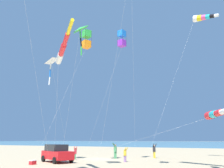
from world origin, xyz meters
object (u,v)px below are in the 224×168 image
person_child_grey_jacket (125,154)px  person_bystander_far (75,152)px  person_child_green_jacket (154,150)px  kite_windsock_rainbow_low_near (215,114)px  kite_delta_red_high_left (51,61)px  kite_box_yellow_midlevel (86,39)px  cooler_box (33,162)px  kite_delta_teal_far_right (80,30)px  kite_box_magenta_far_left (122,39)px  kite_windsock_black_fish_shape (62,51)px  kite_windsock_orange_high_right (202,18)px  parked_car (57,153)px  person_adult_flyer (115,150)px

person_child_grey_jacket → person_bystander_far: person_child_grey_jacket is taller
person_child_green_jacket → kite_windsock_rainbow_low_near: (11.52, 8.45, 3.25)m
person_child_grey_jacket → kite_delta_red_high_left: size_ratio=0.13×
person_child_grey_jacket → kite_box_yellow_midlevel: bearing=-39.2°
cooler_box → kite_delta_teal_far_right: 13.45m
person_child_green_jacket → kite_box_yellow_midlevel: (10.36, -4.20, 12.40)m
person_child_green_jacket → kite_box_magenta_far_left: (7.07, -1.30, 13.20)m
kite_box_yellow_midlevel → kite_delta_red_high_left: 5.13m
kite_box_magenta_far_left → kite_delta_red_high_left: 8.90m
kite_delta_teal_far_right → kite_box_magenta_far_left: 8.33m
person_child_green_jacket → kite_delta_red_high_left: bearing=-39.7°
kite_windsock_black_fish_shape → kite_windsock_orange_high_right: bearing=150.9°
person_bystander_far → kite_windsock_orange_high_right: bearing=106.9°
kite_delta_red_high_left → kite_windsock_rainbow_low_near: bearing=87.4°
kite_windsock_black_fish_shape → kite_box_yellow_midlevel: bearing=-159.5°
person_bystander_far → kite_box_yellow_midlevel: 13.72m
parked_car → person_bystander_far: 3.88m
kite_box_yellow_midlevel → person_adult_flyer: bearing=-179.8°
kite_windsock_rainbow_low_near → cooler_box: bearing=-84.1°
person_child_green_jacket → kite_delta_teal_far_right: kite_delta_teal_far_right is taller
person_child_grey_jacket → kite_delta_teal_far_right: 13.92m
person_bystander_far → kite_windsock_black_fish_shape: 15.45m
person_child_green_jacket → kite_windsock_black_fish_shape: size_ratio=0.17×
person_child_green_jacket → person_adult_flyer: bearing=-54.3°
person_child_grey_jacket → kite_delta_teal_far_right: size_ratio=0.13×
parked_car → kite_box_yellow_midlevel: bearing=88.6°
kite_box_magenta_far_left → kite_windsock_black_fish_shape: bearing=-0.6°
kite_windsock_black_fish_shape → kite_windsock_rainbow_low_near: (-6.28, 9.87, -4.67)m
cooler_box → person_child_green_jacket: size_ratio=0.33×
kite_windsock_orange_high_right → kite_box_magenta_far_left: size_ratio=1.19×
kite_windsock_orange_high_right → kite_box_yellow_midlevel: bearing=-53.6°
cooler_box → kite_windsock_black_fish_shape: (4.56, 6.70, 8.73)m
person_bystander_far → kite_delta_teal_far_right: size_ratio=0.12×
kite_windsock_orange_high_right → kite_delta_red_high_left: (9.04, -16.46, -6.04)m
person_adult_flyer → person_child_grey_jacket: bearing=39.3°
person_child_grey_jacket → parked_car: bearing=-61.0°
parked_car → person_adult_flyer: (-7.23, 3.44, 0.11)m
kite_delta_teal_far_right → kite_box_magenta_far_left: kite_box_magenta_far_left is taller
person_child_green_jacket → kite_windsock_orange_high_right: 18.16m
parked_car → person_child_green_jacket: size_ratio=2.50×
parked_car → kite_box_yellow_midlevel: kite_box_yellow_midlevel is taller
kite_windsock_black_fish_shape → kite_delta_red_high_left: 10.59m
person_adult_flyer → kite_windsock_black_fish_shape: size_ratio=0.18×
person_child_green_jacket → person_bystander_far: bearing=-51.3°
kite_delta_teal_far_right → kite_box_magenta_far_left: (-8.00, 0.51, 2.27)m
cooler_box → kite_delta_teal_far_right: bearing=73.8°
parked_car → kite_windsock_rainbow_low_near: bearing=85.6°
cooler_box → kite_windsock_black_fish_shape: kite_windsock_black_fish_shape is taller
person_child_grey_jacket → kite_windsock_orange_high_right: size_ratio=0.09×
person_child_green_jacket → kite_windsock_rainbow_low_near: size_ratio=0.11×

